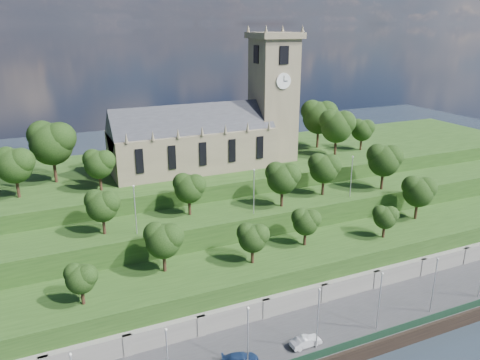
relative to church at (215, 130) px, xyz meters
name	(u,v)px	position (x,y,z in m)	size (l,w,h in m)	color
promenade	(314,335)	(-0.79, -39.98, -21.52)	(160.00, 12.00, 2.00)	#2D2D30
fence	(337,348)	(-0.79, -45.38, -19.92)	(160.00, 0.10, 1.20)	#173422
retaining_wall	(293,304)	(-0.79, -34.01, -20.02)	(160.00, 2.10, 5.00)	slate
embankment_lower	(275,276)	(-0.79, -27.98, -18.52)	(160.00, 12.00, 8.00)	#1F3E14
embankment_upper	(246,238)	(-0.79, -16.98, -16.52)	(160.00, 10.00, 12.00)	#1F3E14
hilltop	(206,194)	(-0.79, 4.02, -15.02)	(160.00, 32.00, 15.00)	#1F3E14
church	(215,130)	(0.00, 0.00, 0.00)	(38.60, 12.35, 27.60)	#71664F
trees_lower	(297,220)	(3.49, -27.32, -9.65)	(65.56, 8.72, 8.33)	black
trees_upper	(288,174)	(6.97, -17.97, -5.00)	(58.84, 8.48, 9.05)	black
trees_hilltop	(217,133)	(0.33, -0.28, -0.57)	(78.21, 16.23, 11.42)	black
lamp_posts_promenade	(318,315)	(-2.79, -43.48, -15.41)	(60.36, 0.36, 8.98)	#B2B2B7
lamp_posts_upper	(254,188)	(-0.79, -19.98, -5.94)	(40.36, 0.36, 7.94)	#B2B2B7
car_middle	(306,341)	(-3.86, -42.61, -19.81)	(1.51, 4.33, 1.43)	silver
car_right	(240,359)	(-13.18, -42.11, -19.84)	(1.92, 4.73, 1.37)	navy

